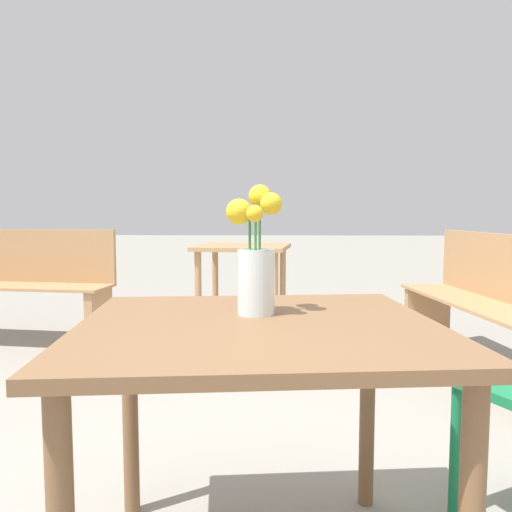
{
  "coord_description": "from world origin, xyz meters",
  "views": [
    {
      "loc": [
        0.03,
        -1.23,
        0.98
      ],
      "look_at": [
        -0.01,
        0.1,
        0.86
      ],
      "focal_mm": 35.0,
      "sensor_mm": 36.0,
      "label": 1
    }
  ],
  "objects_px": {
    "table_front": "(259,360)",
    "table_back": "(243,263)",
    "flower_vase": "(256,265)",
    "bench_near": "(496,301)"
  },
  "relations": [
    {
      "from": "bench_near",
      "to": "table_back",
      "type": "bearing_deg",
      "value": 148.18
    },
    {
      "from": "flower_vase",
      "to": "bench_near",
      "type": "bearing_deg",
      "value": 49.21
    },
    {
      "from": "flower_vase",
      "to": "table_back",
      "type": "bearing_deg",
      "value": 94.01
    },
    {
      "from": "table_front",
      "to": "table_back",
      "type": "height_order",
      "value": "table_back"
    },
    {
      "from": "flower_vase",
      "to": "bench_near",
      "type": "xyz_separation_m",
      "value": [
        1.35,
        1.56,
        -0.37
      ]
    },
    {
      "from": "flower_vase",
      "to": "table_back",
      "type": "xyz_separation_m",
      "value": [
        -0.18,
        2.51,
        -0.25
      ]
    },
    {
      "from": "table_front",
      "to": "flower_vase",
      "type": "xyz_separation_m",
      "value": [
        -0.01,
        0.1,
        0.23
      ]
    },
    {
      "from": "flower_vase",
      "to": "table_front",
      "type": "bearing_deg",
      "value": -83.92
    },
    {
      "from": "table_back",
      "to": "bench_near",
      "type": "bearing_deg",
      "value": -31.82
    },
    {
      "from": "table_back",
      "to": "table_front",
      "type": "bearing_deg",
      "value": -85.91
    }
  ]
}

